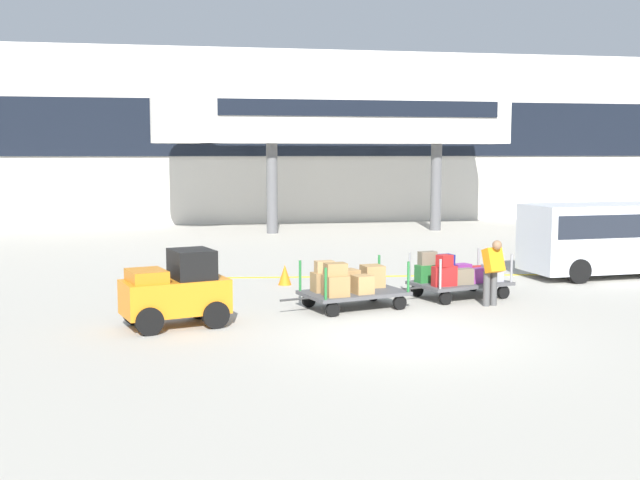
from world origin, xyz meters
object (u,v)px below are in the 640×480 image
(baggage_handler, at_px, (493,269))
(safety_cone_near, at_px, (285,275))
(baggage_cart_middle, at_px, (457,276))
(baggage_cart_lead, at_px, (349,284))
(shuttle_van, at_px, (607,234))
(baggage_tug, at_px, (177,290))

(baggage_handler, height_order, safety_cone_near, baggage_handler)
(baggage_cart_middle, relative_size, baggage_handler, 1.97)
(baggage_cart_lead, xyz_separation_m, shuttle_van, (8.36, 3.26, 0.67))
(baggage_handler, bearing_deg, shuttle_van, 35.61)
(baggage_handler, distance_m, shuttle_van, 6.19)
(baggage_cart_middle, height_order, baggage_handler, baggage_handler)
(baggage_handler, bearing_deg, baggage_cart_middle, 110.37)
(baggage_cart_middle, bearing_deg, shuttle_van, 24.06)
(baggage_cart_lead, height_order, baggage_handler, baggage_handler)
(baggage_tug, distance_m, baggage_cart_middle, 7.08)
(baggage_tug, bearing_deg, baggage_handler, 6.57)
(baggage_cart_lead, xyz_separation_m, baggage_handler, (3.34, -0.33, 0.30))
(safety_cone_near, bearing_deg, shuttle_van, -1.40)
(baggage_tug, height_order, safety_cone_near, baggage_tug)
(baggage_cart_lead, distance_m, baggage_cart_middle, 3.02)
(baggage_tug, xyz_separation_m, shuttle_van, (12.24, 4.43, 0.48))
(baggage_cart_lead, height_order, safety_cone_near, baggage_cart_lead)
(baggage_cart_lead, relative_size, safety_cone_near, 5.61)
(baggage_cart_lead, distance_m, shuttle_van, 9.00)
(baggage_handler, bearing_deg, baggage_tug, -173.43)
(baggage_tug, relative_size, baggage_handler, 1.49)
(baggage_cart_lead, distance_m, baggage_handler, 3.37)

